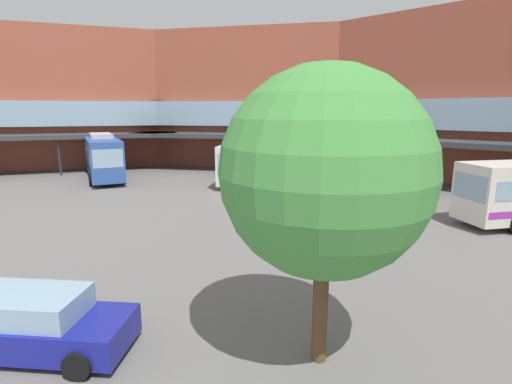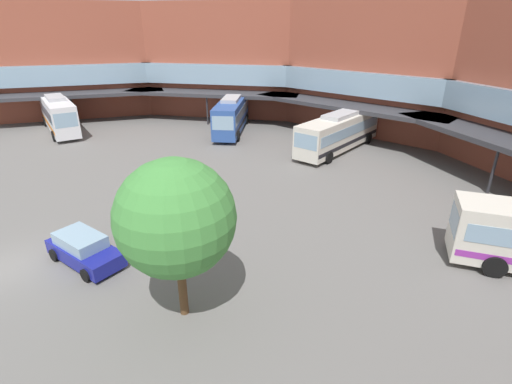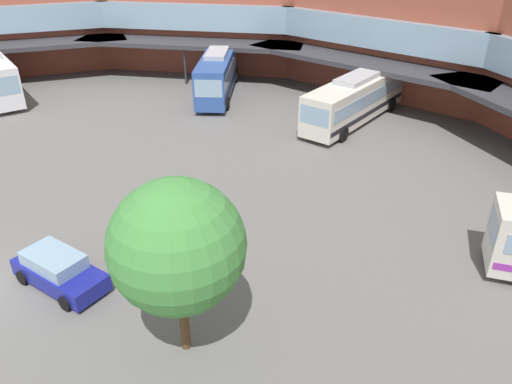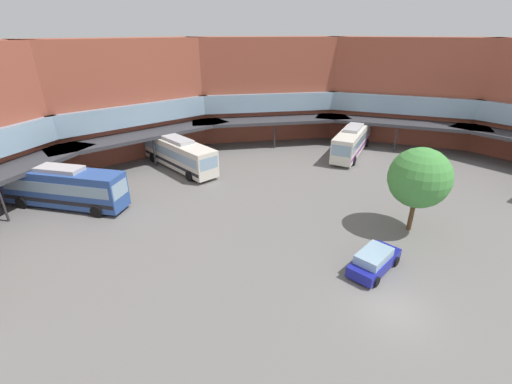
{
  "view_description": "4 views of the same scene",
  "coord_description": "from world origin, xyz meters",
  "px_view_note": "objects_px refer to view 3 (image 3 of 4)",
  "views": [
    {
      "loc": [
        10.2,
        -1.96,
        5.84
      ],
      "look_at": [
        2.54,
        13.27,
        2.25
      ],
      "focal_mm": 27.32,
      "sensor_mm": 36.0,
      "label": 1
    },
    {
      "loc": [
        20.1,
        1.88,
        11.18
      ],
      "look_at": [
        1.6,
        13.66,
        1.48
      ],
      "focal_mm": 26.65,
      "sensor_mm": 36.0,
      "label": 2
    },
    {
      "loc": [
        20.35,
        0.63,
        14.01
      ],
      "look_at": [
        1.48,
        13.62,
        1.31
      ],
      "focal_mm": 35.1,
      "sensor_mm": 36.0,
      "label": 3
    },
    {
      "loc": [
        -13.62,
        -10.36,
        14.64
      ],
      "look_at": [
        -1.83,
        14.61,
        1.67
      ],
      "focal_mm": 24.29,
      "sensor_mm": 36.0,
      "label": 4
    }
  ],
  "objects_px": {
    "parked_car": "(59,270)",
    "plaza_tree": "(177,246)",
    "bus_4": "(355,99)",
    "bus_1": "(218,73)"
  },
  "relations": [
    {
      "from": "parked_car",
      "to": "plaza_tree",
      "type": "height_order",
      "value": "plaza_tree"
    },
    {
      "from": "parked_car",
      "to": "bus_4",
      "type": "bearing_deg",
      "value": 85.1
    },
    {
      "from": "bus_4",
      "to": "plaza_tree",
      "type": "relative_size",
      "value": 1.75
    },
    {
      "from": "bus_1",
      "to": "plaza_tree",
      "type": "relative_size",
      "value": 1.52
    },
    {
      "from": "parked_car",
      "to": "bus_1",
      "type": "bearing_deg",
      "value": 113.35
    },
    {
      "from": "bus_1",
      "to": "parked_car",
      "type": "bearing_deg",
      "value": -7.61
    },
    {
      "from": "bus_4",
      "to": "plaza_tree",
      "type": "height_order",
      "value": "plaza_tree"
    },
    {
      "from": "bus_1",
      "to": "parked_car",
      "type": "relative_size",
      "value": 2.18
    },
    {
      "from": "plaza_tree",
      "to": "parked_car",
      "type": "bearing_deg",
      "value": -155.99
    },
    {
      "from": "bus_1",
      "to": "plaza_tree",
      "type": "xyz_separation_m",
      "value": [
        24.9,
        -16.2,
        2.56
      ]
    }
  ]
}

